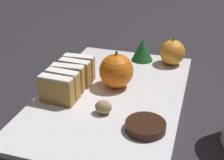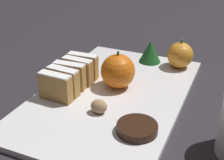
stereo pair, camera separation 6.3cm
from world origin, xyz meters
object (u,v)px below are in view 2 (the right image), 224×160
walnut (99,106)px  chocolate_cookie (137,128)px  orange_near (180,55)px  orange_far (120,71)px

walnut → chocolate_cookie: bearing=-18.4°
orange_near → walnut: size_ratio=2.19×
orange_far → chocolate_cookie: bearing=-57.1°
orange_far → walnut: (0.00, -0.11, -0.02)m
chocolate_cookie → walnut: bearing=161.6°
walnut → chocolate_cookie: 0.09m
orange_far → walnut: orange_far is taller
orange_far → orange_near: bearing=58.3°
walnut → orange_far: bearing=91.7°
orange_near → chocolate_cookie: bearing=-91.3°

